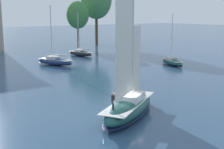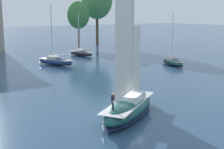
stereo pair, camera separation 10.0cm
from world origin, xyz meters
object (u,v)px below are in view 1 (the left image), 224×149
sailboat_main (129,105)px  sailboat_moored_far_slip (55,61)px  sailboat_moored_mid_channel (80,53)px  tree_shore_left (96,0)px  sailboat_moored_near_marina (172,62)px  tree_shore_center (78,15)px

sailboat_main → sailboat_moored_far_slip: size_ratio=1.30×
sailboat_moored_mid_channel → sailboat_moored_far_slip: size_ratio=0.88×
tree_shore_left → sailboat_moored_far_slip: (-27.87, -29.46, -13.19)m
sailboat_moored_mid_channel → sailboat_moored_far_slip: (-10.51, -8.75, 0.09)m
tree_shore_left → sailboat_main: 72.51m
sailboat_moored_near_marina → tree_shore_left: bearing=78.4°
tree_shore_center → sailboat_moored_near_marina: size_ratio=1.34×
tree_shore_left → tree_shore_center: 10.52m
sailboat_moored_near_marina → sailboat_moored_far_slip: (-19.09, 13.29, 0.10)m
sailboat_main → tree_shore_center: bearing=66.2°
sailboat_moored_mid_channel → sailboat_moored_far_slip: sailboat_moored_far_slip is taller
sailboat_moored_far_slip → sailboat_moored_near_marina: bearing=-34.8°
tree_shore_left → sailboat_moored_mid_channel: size_ratio=1.96×
tree_shore_center → sailboat_moored_near_marina: (-0.04, -39.02, -8.77)m
tree_shore_center → tree_shore_left: bearing=23.1°
tree_shore_left → sailboat_moored_mid_channel: bearing=-130.0°
tree_shore_center → sailboat_moored_far_slip: tree_shore_center is taller
sailboat_moored_near_marina → sailboat_moored_far_slip: bearing=145.2°
sailboat_main → sailboat_moored_near_marina: sailboat_main is taller
sailboat_moored_near_marina → sailboat_moored_far_slip: 23.27m
tree_shore_center → sailboat_moored_near_marina: bearing=-90.1°
tree_shore_left → sailboat_moored_mid_channel: 30.11m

